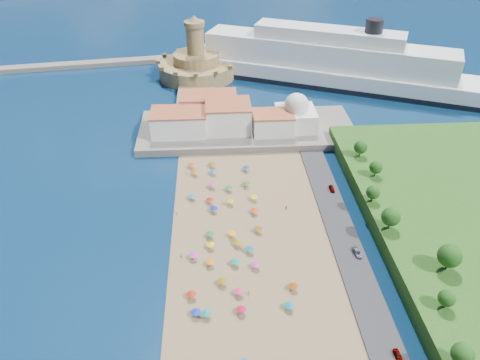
{
  "coord_description": "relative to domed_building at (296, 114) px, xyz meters",
  "views": [
    {
      "loc": [
        -4.05,
        -102.66,
        93.41
      ],
      "look_at": [
        4.0,
        25.0,
        8.0
      ],
      "focal_mm": 35.0,
      "sensor_mm": 36.0,
      "label": 1
    }
  ],
  "objects": [
    {
      "name": "breakwater",
      "position": [
        -140.0,
        82.0,
        -7.67
      ],
      "size": [
        199.03,
        34.77,
        2.6
      ],
      "primitive_type": "cube",
      "rotation": [
        0.0,
        0.0,
        0.14
      ],
      "color": "#59544C",
      "rests_on": "ground"
    },
    {
      "name": "terrace",
      "position": [
        -20.0,
        2.0,
        -7.47
      ],
      "size": [
        90.0,
        36.0,
        3.0
      ],
      "primitive_type": "cube",
      "color": "#59544C",
      "rests_on": "ground"
    },
    {
      "name": "domed_building",
      "position": [
        0.0,
        0.0,
        0.0
      ],
      "size": [
        16.0,
        16.0,
        15.0
      ],
      "color": "silver",
      "rests_on": "terrace"
    },
    {
      "name": "jetty",
      "position": [
        -42.0,
        37.0,
        -7.77
      ],
      "size": [
        18.0,
        70.0,
        2.4
      ],
      "primitive_type": "cube",
      "color": "#59544C",
      "rests_on": "ground"
    },
    {
      "name": "waterfront_buildings",
      "position": [
        -33.05,
        2.64,
        -1.1
      ],
      "size": [
        57.0,
        29.0,
        11.0
      ],
      "color": "silver",
      "rests_on": "terrace"
    },
    {
      "name": "beach_parasols",
      "position": [
        -30.54,
        -79.63,
        -6.83
      ],
      "size": [
        30.79,
        113.17,
        2.2
      ],
      "color": "gray",
      "rests_on": "beach"
    },
    {
      "name": "parked_cars",
      "position": [
        6.0,
        -74.81,
        -7.63
      ],
      "size": [
        2.54,
        70.39,
        1.32
      ],
      "color": "gray",
      "rests_on": "promenade"
    },
    {
      "name": "cruise_ship",
      "position": [
        24.5,
        54.63,
        1.26
      ],
      "size": [
        154.28,
        84.72,
        34.56
      ],
      "color": "black",
      "rests_on": "ground"
    },
    {
      "name": "fortress",
      "position": [
        -42.0,
        67.0,
        -2.29
      ],
      "size": [
        40.0,
        40.0,
        32.4
      ],
      "color": "#96804B",
      "rests_on": "ground"
    },
    {
      "name": "hillside_trees",
      "position": [
        18.98,
        -80.43,
        1.03
      ],
      "size": [
        15.65,
        105.24,
        7.95
      ],
      "color": "#382314",
      "rests_on": "hillside"
    },
    {
      "name": "ground",
      "position": [
        -30.0,
        -71.0,
        -8.97
      ],
      "size": [
        700.0,
        700.0,
        0.0
      ],
      "primitive_type": "plane",
      "color": "#071938",
      "rests_on": "ground"
    },
    {
      "name": "beachgoers",
      "position": [
        -35.48,
        -80.07,
        -7.85
      ],
      "size": [
        37.15,
        96.15,
        1.88
      ],
      "color": "tan",
      "rests_on": "beach"
    }
  ]
}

